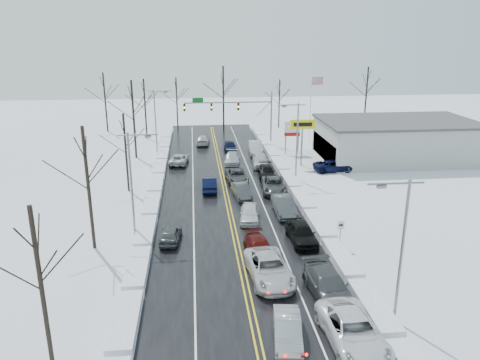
{
  "coord_description": "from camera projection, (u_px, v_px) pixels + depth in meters",
  "views": [
    {
      "loc": [
        -3.24,
        -41.29,
        16.84
      ],
      "look_at": [
        1.22,
        2.87,
        2.5
      ],
      "focal_mm": 35.0,
      "sensor_mm": 36.0,
      "label": 1
    }
  ],
  "objects": [
    {
      "name": "used_vehicles_sign",
      "position": [
        292.0,
        131.0,
        65.4
      ],
      "size": [
        2.2,
        0.22,
        4.65
      ],
      "color": "slate",
      "rests_on": "ground"
    },
    {
      "name": "queued_car_8",
      "position": [
        230.0,
        151.0,
        67.7
      ],
      "size": [
        1.74,
        4.31,
        1.47
      ],
      "primitive_type": "imported",
      "rotation": [
        0.0,
        0.0,
        -0.0
      ],
      "color": "black",
      "rests_on": "ground"
    },
    {
      "name": "oncoming_car_3",
      "position": [
        171.0,
        241.0,
        38.95
      ],
      "size": [
        1.98,
        4.03,
        1.32
      ],
      "primitive_type": "imported",
      "rotation": [
        0.0,
        0.0,
        3.03
      ],
      "color": "#434749",
      "rests_on": "ground"
    },
    {
      "name": "queued_car_14",
      "position": [
        273.0,
        192.0,
        50.88
      ],
      "size": [
        2.96,
        5.57,
        1.49
      ],
      "primitive_type": "imported",
      "rotation": [
        0.0,
        0.0,
        -0.09
      ],
      "color": "#3C3E41",
      "rests_on": "ground"
    },
    {
      "name": "tree_left_a",
      "position": [
        37.0,
        258.0,
        22.67
      ],
      "size": [
        3.6,
        3.6,
        9.0
      ],
      "color": "#2D231C",
      "rests_on": "ground"
    },
    {
      "name": "queued_car_7",
      "position": [
        232.0,
        163.0,
        61.65
      ],
      "size": [
        2.45,
        4.96,
        1.39
      ],
      "primitive_type": "imported",
      "rotation": [
        0.0,
        0.0,
        -0.11
      ],
      "color": "#ACAFB4",
      "rests_on": "ground"
    },
    {
      "name": "flagpole",
      "position": [
        312.0,
        103.0,
        72.61
      ],
      "size": [
        1.87,
        1.2,
        10.0
      ],
      "color": "silver",
      "rests_on": "ground"
    },
    {
      "name": "queued_car_5",
      "position": [
        241.0,
        197.0,
        49.2
      ],
      "size": [
        1.99,
        4.44,
        1.41
      ],
      "primitive_type": "imported",
      "rotation": [
        0.0,
        0.0,
        0.12
      ],
      "color": "#393C3E",
      "rests_on": "ground"
    },
    {
      "name": "queued_car_6",
      "position": [
        237.0,
        182.0,
        54.19
      ],
      "size": [
        2.55,
        5.09,
        1.38
      ],
      "primitive_type": "imported",
      "rotation": [
        0.0,
        0.0,
        0.05
      ],
      "color": "#3B3D40",
      "rests_on": "ground"
    },
    {
      "name": "queued_car_2",
      "position": [
        269.0,
        279.0,
        33.06
      ],
      "size": [
        3.26,
        6.24,
        1.68
      ],
      "primitive_type": "imported",
      "rotation": [
        0.0,
        0.0,
        0.08
      ],
      "color": "silver",
      "rests_on": "ground"
    },
    {
      "name": "dealership_building",
      "position": [
        396.0,
        139.0,
        63.1
      ],
      "size": [
        20.4,
        12.4,
        5.3
      ],
      "color": "#A2A39E",
      "rests_on": "ground"
    },
    {
      "name": "tree_far_d",
      "position": [
        279.0,
        94.0,
        82.25
      ],
      "size": [
        3.4,
        3.4,
        8.5
      ],
      "color": "#2D231C",
      "rests_on": "ground"
    },
    {
      "name": "tree_left_c",
      "position": [
        125.0,
        138.0,
        49.33
      ],
      "size": [
        3.4,
        3.4,
        8.5
      ],
      "color": "#2D231C",
      "rests_on": "ground"
    },
    {
      "name": "tree_left_e",
      "position": [
        145.0,
        97.0,
        73.7
      ],
      "size": [
        3.8,
        3.8,
        9.5
      ],
      "color": "#2D231C",
      "rests_on": "ground"
    },
    {
      "name": "parked_car_0",
      "position": [
        333.0,
        171.0,
        58.2
      ],
      "size": [
        5.11,
        2.52,
        1.4
      ],
      "primitive_type": "imported",
      "rotation": [
        0.0,
        0.0,
        1.61
      ],
      "color": "black",
      "rests_on": "ground"
    },
    {
      "name": "oncoming_car_0",
      "position": [
        210.0,
        190.0,
        51.34
      ],
      "size": [
        1.63,
        4.51,
        1.48
      ],
      "primitive_type": "imported",
      "rotation": [
        0.0,
        0.0,
        3.13
      ],
      "color": "black",
      "rests_on": "ground"
    },
    {
      "name": "queued_car_1",
      "position": [
        287.0,
        340.0,
        26.54
      ],
      "size": [
        2.07,
        4.47,
        1.42
      ],
      "primitive_type": "imported",
      "rotation": [
        0.0,
        0.0,
        -0.14
      ],
      "color": "#9C9EA3",
      "rests_on": "ground"
    },
    {
      "name": "streetlight_nw",
      "position": [
        157.0,
        116.0,
        64.88
      ],
      "size": [
        3.2,
        0.25,
        9.0
      ],
      "color": "slate",
      "rests_on": "ground"
    },
    {
      "name": "oncoming_car_2",
      "position": [
        203.0,
        144.0,
        71.84
      ],
      "size": [
        2.29,
        4.84,
        1.36
      ],
      "primitive_type": "imported",
      "rotation": [
        0.0,
        0.0,
        3.06
      ],
      "color": "#BABABD",
      "rests_on": "ground"
    },
    {
      "name": "oncoming_car_1",
      "position": [
        179.0,
        164.0,
        61.4
      ],
      "size": [
        2.7,
        4.98,
        1.33
      ],
      "primitive_type": "imported",
      "rotation": [
        0.0,
        0.0,
        3.03
      ],
      "color": "#BDBDBF",
      "rests_on": "ground"
    },
    {
      "name": "tree_left_b",
      "position": [
        86.0,
        165.0,
        35.66
      ],
      "size": [
        4.0,
        4.0,
        10.0
      ],
      "color": "#2D231C",
      "rests_on": "ground"
    },
    {
      "name": "streetlight_ne",
      "position": [
        296.0,
        136.0,
        53.21
      ],
      "size": [
        3.2,
        0.25,
        9.0
      ],
      "color": "slate",
      "rests_on": "ground"
    },
    {
      "name": "tree_far_e",
      "position": [
        367.0,
        85.0,
        83.82
      ],
      "size": [
        4.2,
        4.2,
        10.5
      ],
      "color": "#2D231C",
      "rests_on": "ground"
    },
    {
      "name": "parked_car_1",
      "position": [
        352.0,
        166.0,
        60.31
      ],
      "size": [
        2.04,
        4.84,
        1.39
      ],
      "primitive_type": "imported",
      "rotation": [
        0.0,
        0.0,
        0.02
      ],
      "color": "#46484C",
      "rests_on": "ground"
    },
    {
      "name": "road_surface",
      "position": [
        229.0,
        207.0,
        46.48
      ],
      "size": [
        14.0,
        84.0,
        0.01
      ],
      "primitive_type": "cube",
      "color": "black",
      "rests_on": "ground"
    },
    {
      "name": "tree_far_b",
      "position": [
        177.0,
        93.0,
        80.89
      ],
      "size": [
        3.6,
        3.6,
        9.0
      ],
      "color": "#2D231C",
      "rests_on": "ground"
    },
    {
      "name": "queued_car_10",
      "position": [
        352.0,
        344.0,
        26.2
      ],
      "size": [
        3.11,
        6.31,
        1.72
      ],
      "primitive_type": "imported",
      "rotation": [
        0.0,
        0.0,
        0.04
      ],
      "color": "white",
      "rests_on": "ground"
    },
    {
      "name": "traffic_signal_mast",
      "position": [
        238.0,
        109.0,
        69.73
      ],
      "size": [
        13.28,
        0.39,
        8.0
      ],
      "color": "slate",
      "rests_on": "ground"
    },
    {
      "name": "queued_car_17",
      "position": [
        255.0,
        153.0,
        66.55
      ],
      "size": [
        2.07,
        5.26,
        1.71
      ],
      "primitive_type": "imported",
      "rotation": [
        0.0,
        0.0,
        -0.05
      ],
      "color": "silver",
      "rests_on": "ground"
    },
    {
      "name": "snow_bank_right",
      "position": [
        304.0,
        204.0,
        47.2
      ],
      "size": [
        1.5,
        72.0,
        0.66
      ],
      "primitive_type": "cube",
      "color": "white",
      "rests_on": "ground"
    },
    {
      "name": "streetlight_sw",
      "position": [
        133.0,
        177.0,
        38.37
      ],
      "size": [
        3.2,
        0.25,
        9.0
      ],
      "color": "slate",
      "rests_on": "ground"
    },
    {
      "name": "queued_car_11",
      "position": [
        328.0,
        296.0,
        30.94
      ],
      "size": [
        2.69,
        5.83,
        1.65
      ],
      "primitive_type": "imported",
      "rotation": [
        0.0,
        0.0,
        0.07
      ],
      "color": "#3E4043",
      "rests_on": "ground"
    },
    {
      "name": "speed_limit_sign",
      "position": [
        341.0,
        229.0,
        37.29
      ],
      "size": [
        0.55,
        0.09,
        2.35
      ],
      "color": "slate",
      "rests_on": "ground"
    },
    {
      "name": "snow_bank_left",
      "position": [
        151.0,
        210.0,
        45.75
      ],
      "size": [
        1.5,
        72.0,
        0.66
      ],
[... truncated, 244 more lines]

